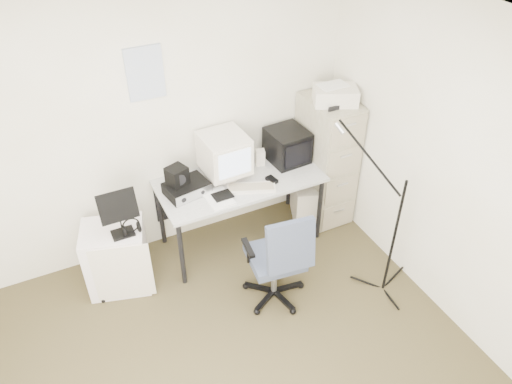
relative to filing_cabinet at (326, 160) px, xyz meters
name	(u,v)px	position (x,y,z in m)	size (l,w,h in m)	color
floor	(246,382)	(-1.58, -1.48, -0.66)	(3.60, 3.60, 0.01)	#433A27
ceiling	(239,62)	(-1.58, -1.48, 1.85)	(3.60, 3.60, 0.01)	white
wall_back	(155,127)	(-1.58, 0.32, 0.60)	(3.60, 0.02, 2.50)	white
wall_right	(469,184)	(0.22, -1.48, 0.60)	(0.02, 3.60, 2.50)	white
wall_calendar	(145,73)	(-1.60, 0.31, 1.10)	(0.30, 0.02, 0.44)	white
filing_cabinet	(326,160)	(0.00, 0.00, 0.00)	(0.40, 0.60, 1.30)	#B1AC97
printer	(335,95)	(0.00, -0.05, 0.72)	(0.39, 0.26, 0.15)	white
desk	(241,210)	(-0.95, -0.03, -0.29)	(1.50, 0.70, 0.73)	silver
crt_monitor	(224,157)	(-1.05, 0.07, 0.29)	(0.39, 0.41, 0.43)	white
crt_tv	(287,145)	(-0.40, 0.08, 0.24)	(0.34, 0.36, 0.31)	black
desk_speaker	(260,157)	(-0.67, 0.11, 0.16)	(0.08, 0.08, 0.15)	beige
keyboard	(251,188)	(-0.92, -0.21, 0.09)	(0.43, 0.15, 0.02)	white
mouse	(272,180)	(-0.70, -0.19, 0.10)	(0.07, 0.11, 0.03)	black
radio_receiver	(187,188)	(-1.45, -0.01, 0.13)	(0.36, 0.26, 0.10)	black
radio_speaker	(177,176)	(-1.52, 0.02, 0.26)	(0.16, 0.15, 0.16)	black
papers	(218,198)	(-1.24, -0.21, 0.09)	(0.21, 0.28, 0.02)	white
pc_tower	(304,199)	(-0.22, 0.00, -0.42)	(0.22, 0.49, 0.46)	white
office_chair	(275,255)	(-1.00, -0.82, -0.17)	(0.55, 0.55, 0.96)	#373F4E
side_cart	(117,257)	(-2.16, -0.09, -0.33)	(0.51, 0.41, 0.64)	silver
music_stand	(119,213)	(-2.08, -0.19, 0.21)	(0.30, 0.16, 0.44)	black
headphones	(131,228)	(-2.01, -0.21, 0.04)	(0.16, 0.16, 0.03)	black
mic_stand	(398,222)	(-0.08, -1.18, 0.12)	(0.02, 0.02, 1.54)	black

